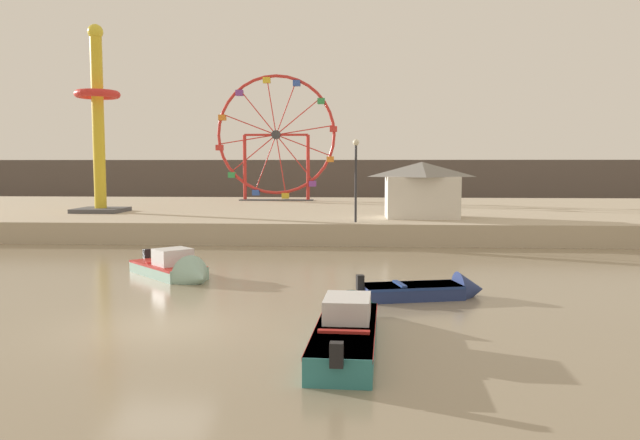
{
  "coord_description": "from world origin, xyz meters",
  "views": [
    {
      "loc": [
        4.89,
        -14.87,
        3.96
      ],
      "look_at": [
        3.4,
        9.16,
        1.83
      ],
      "focal_mm": 35.55,
      "sensor_mm": 36.0,
      "label": 1
    }
  ],
  "objects_px": {
    "motorboat_navy_blue": "(433,290)",
    "ferris_wheel_red_frame": "(276,138)",
    "motorboat_seafoam": "(178,270)",
    "drop_tower_yellow_tower": "(98,125)",
    "promenade_lamp_near": "(356,168)",
    "carnival_booth_white_ticket": "(422,189)",
    "motorboat_teal_painted": "(348,324)"
  },
  "relations": [
    {
      "from": "motorboat_seafoam",
      "to": "drop_tower_yellow_tower",
      "type": "relative_size",
      "value": 0.36
    },
    {
      "from": "motorboat_seafoam",
      "to": "ferris_wheel_red_frame",
      "type": "relative_size",
      "value": 0.41
    },
    {
      "from": "ferris_wheel_red_frame",
      "to": "carnival_booth_white_ticket",
      "type": "bearing_deg",
      "value": -57.57
    },
    {
      "from": "motorboat_seafoam",
      "to": "ferris_wheel_red_frame",
      "type": "xyz_separation_m",
      "value": [
        -0.29,
        28.48,
        5.73
      ]
    },
    {
      "from": "motorboat_seafoam",
      "to": "motorboat_navy_blue",
      "type": "xyz_separation_m",
      "value": [
        8.45,
        -2.65,
        -0.07
      ]
    },
    {
      "from": "drop_tower_yellow_tower",
      "to": "motorboat_navy_blue",
      "type": "bearing_deg",
      "value": -46.08
    },
    {
      "from": "motorboat_teal_painted",
      "to": "promenade_lamp_near",
      "type": "distance_m",
      "value": 17.67
    },
    {
      "from": "ferris_wheel_red_frame",
      "to": "promenade_lamp_near",
      "type": "height_order",
      "value": "ferris_wheel_red_frame"
    },
    {
      "from": "carnival_booth_white_ticket",
      "to": "motorboat_navy_blue",
      "type": "bearing_deg",
      "value": -95.21
    },
    {
      "from": "motorboat_navy_blue",
      "to": "carnival_booth_white_ticket",
      "type": "bearing_deg",
      "value": 72.29
    },
    {
      "from": "carnival_booth_white_ticket",
      "to": "promenade_lamp_near",
      "type": "relative_size",
      "value": 1.03
    },
    {
      "from": "motorboat_navy_blue",
      "to": "promenade_lamp_near",
      "type": "height_order",
      "value": "promenade_lamp_near"
    },
    {
      "from": "motorboat_teal_painted",
      "to": "carnival_booth_white_ticket",
      "type": "xyz_separation_m",
      "value": [
        3.58,
        20.2,
        2.28
      ]
    },
    {
      "from": "motorboat_teal_painted",
      "to": "promenade_lamp_near",
      "type": "height_order",
      "value": "promenade_lamp_near"
    },
    {
      "from": "motorboat_seafoam",
      "to": "drop_tower_yellow_tower",
      "type": "height_order",
      "value": "drop_tower_yellow_tower"
    },
    {
      "from": "drop_tower_yellow_tower",
      "to": "motorboat_seafoam",
      "type": "bearing_deg",
      "value": -59.53
    },
    {
      "from": "motorboat_navy_blue",
      "to": "promenade_lamp_near",
      "type": "distance_m",
      "value": 13.37
    },
    {
      "from": "promenade_lamp_near",
      "to": "drop_tower_yellow_tower",
      "type": "bearing_deg",
      "value": 159.59
    },
    {
      "from": "drop_tower_yellow_tower",
      "to": "carnival_booth_white_ticket",
      "type": "height_order",
      "value": "drop_tower_yellow_tower"
    },
    {
      "from": "ferris_wheel_red_frame",
      "to": "promenade_lamp_near",
      "type": "bearing_deg",
      "value": -70.92
    },
    {
      "from": "drop_tower_yellow_tower",
      "to": "motorboat_teal_painted",
      "type": "bearing_deg",
      "value": -56.43
    },
    {
      "from": "motorboat_seafoam",
      "to": "carnival_booth_white_ticket",
      "type": "xyz_separation_m",
      "value": [
        9.6,
        12.9,
        2.34
      ]
    },
    {
      "from": "motorboat_seafoam",
      "to": "motorboat_navy_blue",
      "type": "distance_m",
      "value": 8.85
    },
    {
      "from": "drop_tower_yellow_tower",
      "to": "carnival_booth_white_ticket",
      "type": "distance_m",
      "value": 19.42
    },
    {
      "from": "motorboat_seafoam",
      "to": "motorboat_teal_painted",
      "type": "bearing_deg",
      "value": -3.56
    },
    {
      "from": "motorboat_seafoam",
      "to": "drop_tower_yellow_tower",
      "type": "distance_m",
      "value": 19.22
    },
    {
      "from": "promenade_lamp_near",
      "to": "motorboat_seafoam",
      "type": "bearing_deg",
      "value": -121.22
    },
    {
      "from": "motorboat_navy_blue",
      "to": "ferris_wheel_red_frame",
      "type": "bearing_deg",
      "value": 92.22
    },
    {
      "from": "motorboat_navy_blue",
      "to": "drop_tower_yellow_tower",
      "type": "bearing_deg",
      "value": 120.46
    },
    {
      "from": "carnival_booth_white_ticket",
      "to": "drop_tower_yellow_tower",
      "type": "bearing_deg",
      "value": 170.46
    },
    {
      "from": "motorboat_navy_blue",
      "to": "ferris_wheel_red_frame",
      "type": "xyz_separation_m",
      "value": [
        -8.74,
        31.13,
        5.8
      ]
    },
    {
      "from": "motorboat_teal_painted",
      "to": "promenade_lamp_near",
      "type": "xyz_separation_m",
      "value": [
        0.06,
        17.34,
        3.39
      ]
    }
  ]
}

